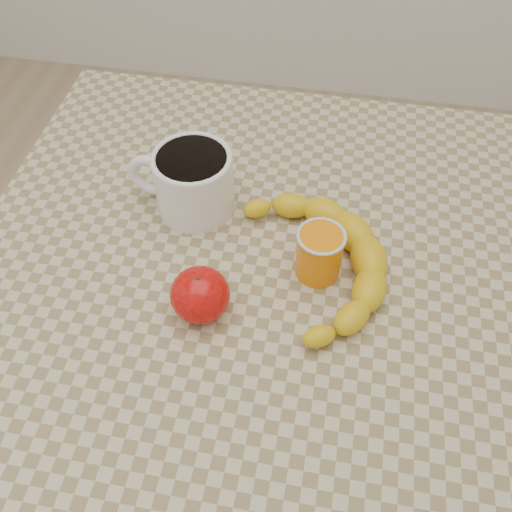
% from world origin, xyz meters
% --- Properties ---
extents(ground, '(3.00, 3.00, 0.00)m').
position_xyz_m(ground, '(0.00, 0.00, 0.00)').
color(ground, tan).
rests_on(ground, ground).
extents(table, '(0.80, 0.80, 0.75)m').
position_xyz_m(table, '(0.00, 0.00, 0.66)').
color(table, tan).
rests_on(table, ground).
extents(coffee_mug, '(0.16, 0.12, 0.10)m').
position_xyz_m(coffee_mug, '(-0.11, 0.09, 0.80)').
color(coffee_mug, white).
rests_on(coffee_mug, table).
extents(orange_juice_glass, '(0.06, 0.06, 0.07)m').
position_xyz_m(orange_juice_glass, '(0.08, 0.00, 0.79)').
color(orange_juice_glass, orange).
rests_on(orange_juice_glass, table).
extents(apple, '(0.07, 0.07, 0.07)m').
position_xyz_m(apple, '(-0.05, -0.08, 0.78)').
color(apple, '#990508').
rests_on(apple, table).
extents(banana, '(0.39, 0.43, 0.05)m').
position_xyz_m(banana, '(0.08, 0.01, 0.77)').
color(banana, yellow).
rests_on(banana, table).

